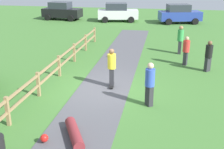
# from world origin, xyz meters

# --- Properties ---
(ground_plane) EXTENTS (60.00, 60.00, 0.00)m
(ground_plane) POSITION_xyz_m (0.00, 0.00, 0.00)
(ground_plane) COLOR #427533
(asphalt_path) EXTENTS (2.40, 28.00, 0.02)m
(asphalt_path) POSITION_xyz_m (0.00, 0.00, 0.01)
(asphalt_path) COLOR #515156
(asphalt_path) RESTS_ON ground_plane
(wooden_fence) EXTENTS (0.12, 18.12, 1.10)m
(wooden_fence) POSITION_xyz_m (-2.60, 0.00, 0.67)
(wooden_fence) COLOR #997A51
(wooden_fence) RESTS_ON ground_plane
(skater_riding) EXTENTS (0.42, 0.82, 1.82)m
(skater_riding) POSITION_xyz_m (0.32, 0.31, 1.04)
(skater_riding) COLOR black
(skater_riding) RESTS_ON asphalt_path
(skater_fallen) EXTENTS (1.52, 1.65, 0.36)m
(skater_fallen) POSITION_xyz_m (-0.13, -4.31, 0.20)
(skater_fallen) COLOR maroon
(skater_fallen) RESTS_ON asphalt_path
(skateboard_loose) EXTENTS (0.66, 0.75, 0.08)m
(skateboard_loose) POSITION_xyz_m (-0.52, 4.88, 0.09)
(skateboard_loose) COLOR #BF8C19
(skateboard_loose) RESTS_ON asphalt_path
(bystander_red) EXTENTS (0.48, 0.48, 1.67)m
(bystander_red) POSITION_xyz_m (3.88, 4.38, 0.92)
(bystander_red) COLOR #2D2D33
(bystander_red) RESTS_ON ground_plane
(bystander_green) EXTENTS (0.41, 0.41, 1.84)m
(bystander_green) POSITION_xyz_m (3.64, 6.75, 1.02)
(bystander_green) COLOR #2D2D33
(bystander_green) RESTS_ON ground_plane
(bystander_blue) EXTENTS (0.53, 0.53, 1.81)m
(bystander_blue) POSITION_xyz_m (2.16, -1.35, 1.01)
(bystander_blue) COLOR #2D2D33
(bystander_blue) RESTS_ON ground_plane
(bystander_black) EXTENTS (0.54, 0.54, 1.69)m
(bystander_black) POSITION_xyz_m (5.00, 3.45, 0.93)
(bystander_black) COLOR #2D2D33
(bystander_black) RESTS_ON ground_plane
(parked_car_white) EXTENTS (4.44, 2.57, 1.92)m
(parked_car_white) POSITION_xyz_m (-2.41, 18.54, 0.96)
(parked_car_white) COLOR silver
(parked_car_white) RESTS_ON ground_plane
(parked_car_black) EXTENTS (4.33, 2.28, 1.92)m
(parked_car_black) POSITION_xyz_m (-8.61, 18.56, 0.96)
(parked_car_black) COLOR black
(parked_car_black) RESTS_ON ground_plane
(parked_car_blue) EXTENTS (4.49, 2.78, 1.92)m
(parked_car_blue) POSITION_xyz_m (4.00, 18.54, 0.96)
(parked_car_blue) COLOR #283D99
(parked_car_blue) RESTS_ON ground_plane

